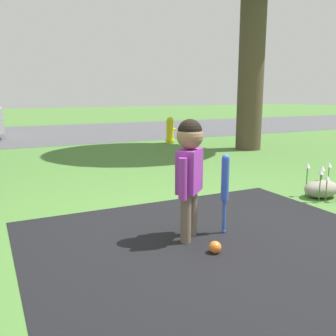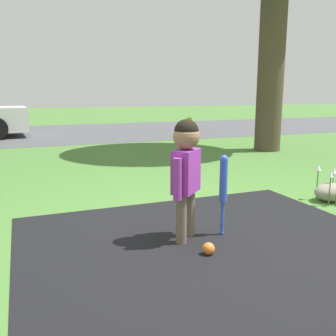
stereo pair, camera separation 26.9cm
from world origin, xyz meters
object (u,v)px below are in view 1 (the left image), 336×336
at_px(baseball_bat, 225,183).
at_px(sports_ball, 215,247).
at_px(child, 190,163).
at_px(fire_hydrant, 170,130).

xyz_separation_m(baseball_bat, sports_ball, (-0.30, -0.32, -0.41)).
height_order(child, fire_hydrant, child).
distance_m(baseball_bat, fire_hydrant, 6.10).
height_order(baseball_bat, sports_ball, baseball_bat).
bearing_deg(baseball_bat, child, 176.07).
height_order(child, baseball_bat, child).
height_order(sports_ball, fire_hydrant, fire_hydrant).
distance_m(child, sports_ball, 0.70).
xyz_separation_m(child, sports_ball, (0.04, -0.35, -0.61)).
relative_size(child, baseball_bat, 1.44).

